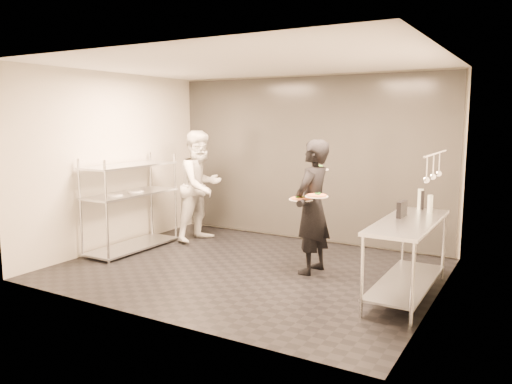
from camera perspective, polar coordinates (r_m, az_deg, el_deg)
The scene contains 13 objects.
room_shell at distance 7.79m, azimuth 3.43°, elevation 3.39°, with size 5.00×4.00×2.80m.
pass_rack at distance 8.16m, azimuth -14.11°, elevation -1.10°, with size 0.60×1.60×1.50m.
prep_counter at distance 6.08m, azimuth 16.93°, elevation -5.83°, with size 0.60×1.80×0.92m.
utensil_rail at distance 5.88m, azimuth 19.67°, elevation 2.68°, with size 0.07×1.20×0.31m.
waiter at distance 6.73m, azimuth 6.46°, elevation -1.72°, with size 0.66×0.43×1.81m, color black.
chef at distance 8.54m, azimuth -6.33°, elevation 0.68°, with size 0.91×0.71×1.88m, color white.
pizza_plate_near at distance 6.61m, azimuth 5.17°, elevation -0.77°, with size 0.32×0.32×0.05m.
pizza_plate_far at distance 6.44m, azimuth 6.94°, elevation -0.43°, with size 0.30×0.30×0.05m.
salad_plate at distance 7.00m, azimuth 7.16°, elevation 2.71°, with size 0.28×0.28×0.07m.
pos_monitor at distance 6.17m, azimuth 16.34°, elevation -1.88°, with size 0.05×0.27×0.19m, color black.
bottle_green at distance 6.77m, azimuth 18.29°, elevation -0.76°, with size 0.07×0.07×0.26m, color #98A698.
bottle_clear at distance 6.55m, azimuth 19.27°, elevation -1.30°, with size 0.07×0.07×0.22m, color #98A698.
bottle_dark at distance 6.77m, azimuth 18.37°, elevation -0.86°, with size 0.07×0.07×0.24m, color black.
Camera 1 is at (3.48, -5.76, 2.09)m, focal length 35.00 mm.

